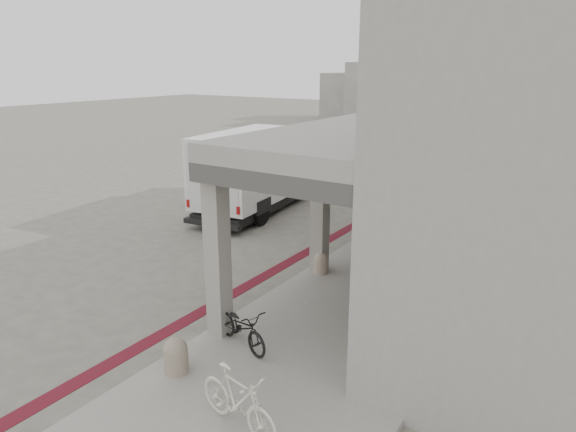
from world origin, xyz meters
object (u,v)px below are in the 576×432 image
Objects in this scene: utility_cabinet at (391,277)px; bicycle_cream at (238,400)px; bench at (391,292)px; fedex_truck at (262,167)px; bicycle_black at (241,327)px.

bicycle_cream is at bearing -92.43° from utility_cabinet.
utility_cabinet is at bearing 114.44° from bench.
utility_cabinet is (7.23, -4.84, -1.03)m from fedex_truck.
bicycle_cream is at bearing -92.20° from bench.
fedex_truck is 4.73× the size of bicycle_black.
fedex_truck is at bearing 45.21° from bicycle_cream.
bench is 1.09× the size of bicycle_cream.
bicycle_black is at bearing -113.83° from utility_cabinet.
utility_cabinet reaches higher than bicycle_black.
utility_cabinet is 0.56× the size of bicycle_cream.
bicycle_black is at bearing 47.88° from bicycle_cream.
bench is at bearing -67.85° from utility_cabinet.
bicycle_black is at bearing -63.03° from fedex_truck.
bicycle_cream is at bearing -62.41° from fedex_truck.
utility_cabinet is 5.58m from bicycle_cream.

